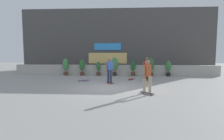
{
  "coord_description": "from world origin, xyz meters",
  "views": [
    {
      "loc": [
        0.8,
        -10.87,
        2.12
      ],
      "look_at": [
        0.0,
        1.5,
        0.9
      ],
      "focal_mm": 30.59,
      "sensor_mm": 36.0,
      "label": 1
    }
  ],
  "objects_px": {
    "potted_plant_5": "(151,65)",
    "skateboard_near_camera": "(131,79)",
    "potted_plant_2": "(98,68)",
    "skater_by_wall_left": "(147,75)",
    "potted_plant_6": "(169,67)",
    "skateboard_aside": "(84,80)",
    "potted_plant_0": "(65,66)",
    "potted_plant_1": "(82,66)",
    "skater_mid_plaza": "(147,67)",
    "potted_plant_4": "(133,68)",
    "skater_far_right": "(110,69)",
    "potted_plant_3": "(115,65)"
  },
  "relations": [
    {
      "from": "potted_plant_5",
      "to": "skateboard_near_camera",
      "type": "xyz_separation_m",
      "value": [
        -1.72,
        -2.23,
        -0.85
      ]
    },
    {
      "from": "potted_plant_2",
      "to": "skater_by_wall_left",
      "type": "height_order",
      "value": "skater_by_wall_left"
    },
    {
      "from": "potted_plant_6",
      "to": "skater_by_wall_left",
      "type": "relative_size",
      "value": 0.79
    },
    {
      "from": "potted_plant_5",
      "to": "skateboard_aside",
      "type": "height_order",
      "value": "potted_plant_5"
    },
    {
      "from": "potted_plant_0",
      "to": "potted_plant_6",
      "type": "height_order",
      "value": "potted_plant_0"
    },
    {
      "from": "potted_plant_5",
      "to": "skateboard_aside",
      "type": "xyz_separation_m",
      "value": [
        -5.13,
        -3.17,
        -0.85
      ]
    },
    {
      "from": "potted_plant_1",
      "to": "skater_mid_plaza",
      "type": "xyz_separation_m",
      "value": [
        5.36,
        -2.34,
        0.14
      ]
    },
    {
      "from": "potted_plant_4",
      "to": "potted_plant_5",
      "type": "bearing_deg",
      "value": 0.0
    },
    {
      "from": "skater_far_right",
      "to": "potted_plant_4",
      "type": "bearing_deg",
      "value": 66.57
    },
    {
      "from": "potted_plant_5",
      "to": "skater_far_right",
      "type": "distance_m",
      "value": 5.12
    },
    {
      "from": "potted_plant_0",
      "to": "potted_plant_2",
      "type": "xyz_separation_m",
      "value": [
        2.92,
        0.0,
        -0.2
      ]
    },
    {
      "from": "potted_plant_1",
      "to": "potted_plant_3",
      "type": "xyz_separation_m",
      "value": [
        2.86,
        0.0,
        0.14
      ]
    },
    {
      "from": "potted_plant_1",
      "to": "skateboard_aside",
      "type": "distance_m",
      "value": 3.36
    },
    {
      "from": "potted_plant_1",
      "to": "skater_by_wall_left",
      "type": "height_order",
      "value": "skater_by_wall_left"
    },
    {
      "from": "potted_plant_4",
      "to": "skater_far_right",
      "type": "bearing_deg",
      "value": -113.43
    },
    {
      "from": "potted_plant_1",
      "to": "potted_plant_6",
      "type": "relative_size",
      "value": 1.04
    },
    {
      "from": "skater_by_wall_left",
      "to": "skater_mid_plaza",
      "type": "distance_m",
      "value": 4.73
    },
    {
      "from": "potted_plant_3",
      "to": "potted_plant_6",
      "type": "relative_size",
      "value": 1.19
    },
    {
      "from": "potted_plant_3",
      "to": "skater_far_right",
      "type": "xyz_separation_m",
      "value": [
        -0.13,
        -3.98,
        0.0
      ]
    },
    {
      "from": "skateboard_aside",
      "to": "potted_plant_2",
      "type": "bearing_deg",
      "value": 78.83
    },
    {
      "from": "potted_plant_3",
      "to": "skateboard_aside",
      "type": "bearing_deg",
      "value": -122.75
    },
    {
      "from": "skateboard_aside",
      "to": "potted_plant_3",
      "type": "bearing_deg",
      "value": 57.25
    },
    {
      "from": "skateboard_aside",
      "to": "potted_plant_0",
      "type": "bearing_deg",
      "value": 125.87
    },
    {
      "from": "skateboard_aside",
      "to": "skateboard_near_camera",
      "type": "bearing_deg",
      "value": 15.43
    },
    {
      "from": "potted_plant_1",
      "to": "skateboard_aside",
      "type": "xyz_separation_m",
      "value": [
        0.82,
        -3.17,
        -0.74
      ]
    },
    {
      "from": "potted_plant_3",
      "to": "skater_far_right",
      "type": "distance_m",
      "value": 3.99
    },
    {
      "from": "potted_plant_3",
      "to": "potted_plant_4",
      "type": "relative_size",
      "value": 1.24
    },
    {
      "from": "skater_mid_plaza",
      "to": "skateboard_near_camera",
      "type": "distance_m",
      "value": 1.43
    },
    {
      "from": "potted_plant_1",
      "to": "skater_mid_plaza",
      "type": "height_order",
      "value": "skater_mid_plaza"
    },
    {
      "from": "potted_plant_1",
      "to": "skateboard_near_camera",
      "type": "relative_size",
      "value": 1.75
    },
    {
      "from": "potted_plant_5",
      "to": "potted_plant_6",
      "type": "xyz_separation_m",
      "value": [
        1.5,
        0.0,
        -0.16
      ]
    },
    {
      "from": "potted_plant_0",
      "to": "potted_plant_2",
      "type": "height_order",
      "value": "potted_plant_0"
    },
    {
      "from": "potted_plant_1",
      "to": "potted_plant_5",
      "type": "xyz_separation_m",
      "value": [
        5.95,
        -0.0,
        0.11
      ]
    },
    {
      "from": "skater_by_wall_left",
      "to": "skateboard_near_camera",
      "type": "height_order",
      "value": "skater_by_wall_left"
    },
    {
      "from": "potted_plant_4",
      "to": "potted_plant_6",
      "type": "distance_m",
      "value": 2.99
    },
    {
      "from": "skater_by_wall_left",
      "to": "skateboard_aside",
      "type": "xyz_separation_m",
      "value": [
        -4.01,
        3.87,
        -0.88
      ]
    },
    {
      "from": "potted_plant_5",
      "to": "skateboard_near_camera",
      "type": "relative_size",
      "value": 1.95
    },
    {
      "from": "potted_plant_1",
      "to": "skateboard_aside",
      "type": "bearing_deg",
      "value": -75.45
    },
    {
      "from": "potted_plant_4",
      "to": "skater_far_right",
      "type": "relative_size",
      "value": 0.76
    },
    {
      "from": "potted_plant_5",
      "to": "potted_plant_2",
      "type": "bearing_deg",
      "value": 180.0
    },
    {
      "from": "potted_plant_0",
      "to": "potted_plant_4",
      "type": "xyz_separation_m",
      "value": [
        5.93,
        0.0,
        -0.14
      ]
    },
    {
      "from": "potted_plant_6",
      "to": "skater_far_right",
      "type": "xyz_separation_m",
      "value": [
        -4.72,
        -3.98,
        0.19
      ]
    },
    {
      "from": "potted_plant_1",
      "to": "skater_mid_plaza",
      "type": "distance_m",
      "value": 5.85
    },
    {
      "from": "potted_plant_2",
      "to": "skateboard_near_camera",
      "type": "relative_size",
      "value": 1.53
    },
    {
      "from": "potted_plant_2",
      "to": "skater_by_wall_left",
      "type": "bearing_deg",
      "value": -64.35
    },
    {
      "from": "skateboard_aside",
      "to": "skater_mid_plaza",
      "type": "bearing_deg",
      "value": 10.34
    },
    {
      "from": "potted_plant_4",
      "to": "potted_plant_5",
      "type": "relative_size",
      "value": 0.83
    },
    {
      "from": "potted_plant_1",
      "to": "potted_plant_2",
      "type": "bearing_deg",
      "value": 0.0
    },
    {
      "from": "potted_plant_5",
      "to": "skater_mid_plaza",
      "type": "relative_size",
      "value": 0.92
    },
    {
      "from": "potted_plant_4",
      "to": "potted_plant_6",
      "type": "height_order",
      "value": "potted_plant_6"
    }
  ]
}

